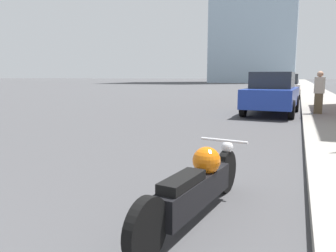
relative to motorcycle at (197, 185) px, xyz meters
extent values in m
cube|color=gray|center=(2.43, 35.57, -0.29)|extent=(2.53, 240.00, 0.15)
cylinder|color=black|center=(0.13, 0.91, -0.08)|extent=(0.18, 0.57, 0.56)
cylinder|color=black|center=(-0.14, -1.00, -0.08)|extent=(0.18, 0.57, 0.56)
cube|color=black|center=(-0.01, -0.04, -0.05)|extent=(0.44, 1.48, 0.31)
sphere|color=orange|center=(0.03, 0.25, 0.22)|extent=(0.32, 0.32, 0.32)
cube|color=black|center=(-0.05, -0.36, 0.15)|extent=(0.31, 0.69, 0.10)
sphere|color=silver|center=(0.13, 0.94, 0.24)|extent=(0.16, 0.16, 0.16)
cylinder|color=silver|center=(0.11, 0.80, 0.36)|extent=(0.62, 0.12, 0.04)
cube|color=#1E3899|center=(0.00, 10.61, 0.34)|extent=(2.04, 4.40, 0.71)
cube|color=#23282D|center=(0.00, 10.61, 1.02)|extent=(1.65, 2.15, 0.64)
cylinder|color=black|center=(-0.81, 11.99, -0.02)|extent=(0.23, 0.70, 0.69)
cylinder|color=black|center=(0.93, 11.90, -0.02)|extent=(0.23, 0.70, 0.69)
cylinder|color=black|center=(-0.94, 9.32, -0.02)|extent=(0.23, 0.70, 0.69)
cylinder|color=black|center=(0.80, 9.23, -0.02)|extent=(0.23, 0.70, 0.69)
cube|color=silver|center=(0.17, 21.67, 0.29)|extent=(1.83, 4.02, 0.66)
cube|color=#23282D|center=(0.17, 21.67, 0.98)|extent=(1.52, 1.95, 0.71)
cylinder|color=black|center=(-0.69, 22.88, -0.04)|extent=(0.22, 0.65, 0.65)
cylinder|color=black|center=(0.97, 22.92, -0.04)|extent=(0.22, 0.65, 0.65)
cylinder|color=black|center=(-0.63, 20.41, -0.04)|extent=(0.22, 0.65, 0.65)
cylinder|color=black|center=(1.03, 20.45, -0.04)|extent=(0.22, 0.65, 0.65)
cube|color=red|center=(-0.18, 33.58, 0.39)|extent=(2.03, 4.48, 0.79)
cube|color=#23282D|center=(-0.18, 33.58, 1.13)|extent=(1.62, 2.19, 0.69)
cylinder|color=black|center=(-1.10, 34.87, -0.01)|extent=(0.25, 0.71, 0.70)
cylinder|color=black|center=(0.55, 34.98, -0.01)|extent=(0.25, 0.71, 0.70)
cylinder|color=black|center=(-0.92, 32.17, -0.01)|extent=(0.25, 0.71, 0.70)
cylinder|color=black|center=(0.74, 32.28, -0.01)|extent=(0.25, 0.71, 0.70)
cube|color=brown|center=(1.70, 10.09, 0.17)|extent=(0.29, 0.20, 0.76)
cube|color=beige|center=(1.70, 10.09, 0.84)|extent=(0.36, 0.20, 0.60)
sphere|color=tan|center=(1.70, 10.09, 1.25)|extent=(0.22, 0.22, 0.22)
camera|label=1|loc=(0.96, -3.30, 1.18)|focal=35.00mm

